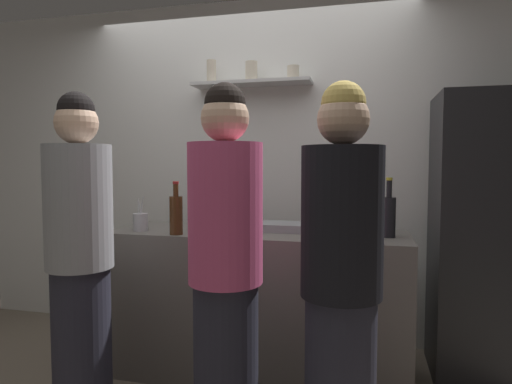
% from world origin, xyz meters
% --- Properties ---
extents(back_wall_assembly, '(4.80, 0.32, 2.60)m').
position_xyz_m(back_wall_assembly, '(0.00, 1.25, 1.30)').
color(back_wall_assembly, white).
rests_on(back_wall_assembly, ground).
extents(refrigerator, '(0.60, 0.60, 1.78)m').
position_xyz_m(refrigerator, '(1.61, 0.85, 0.89)').
color(refrigerator, black).
rests_on(refrigerator, ground).
extents(counter, '(1.88, 0.61, 0.92)m').
position_xyz_m(counter, '(0.22, 0.55, 0.46)').
color(counter, '#66605B').
rests_on(counter, ground).
extents(baking_pan, '(0.34, 0.24, 0.05)m').
position_xyz_m(baking_pan, '(0.38, 0.62, 0.95)').
color(baking_pan, gray).
rests_on(baking_pan, counter).
extents(utensil_holder, '(0.09, 0.09, 0.22)m').
position_xyz_m(utensil_holder, '(-0.50, 0.40, 0.98)').
color(utensil_holder, '#B2B2B7').
rests_on(utensil_holder, counter).
extents(wine_bottle_dark_glass, '(0.08, 0.08, 0.35)m').
position_xyz_m(wine_bottle_dark_glass, '(1.02, 0.52, 1.05)').
color(wine_bottle_dark_glass, black).
rests_on(wine_bottle_dark_glass, counter).
extents(wine_bottle_amber_glass, '(0.08, 0.08, 0.32)m').
position_xyz_m(wine_bottle_amber_glass, '(-0.22, 0.31, 1.05)').
color(wine_bottle_amber_glass, '#472814').
rests_on(wine_bottle_amber_glass, counter).
extents(water_bottle_plastic, '(0.09, 0.09, 0.21)m').
position_xyz_m(water_bottle_plastic, '(0.77, 0.41, 1.01)').
color(water_bottle_plastic, silver).
rests_on(water_bottle_plastic, counter).
extents(person_pink_top, '(0.34, 0.34, 1.71)m').
position_xyz_m(person_pink_top, '(0.28, -0.24, 0.85)').
color(person_pink_top, '#262633').
rests_on(person_pink_top, ground).
extents(person_grey_hoodie, '(0.34, 0.34, 1.72)m').
position_xyz_m(person_grey_hoodie, '(-0.54, -0.17, 0.85)').
color(person_grey_hoodie, '#262633').
rests_on(person_grey_hoodie, ground).
extents(person_blonde, '(0.34, 0.34, 1.69)m').
position_xyz_m(person_blonde, '(0.80, -0.29, 0.84)').
color(person_blonde, '#262633').
rests_on(person_blonde, ground).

